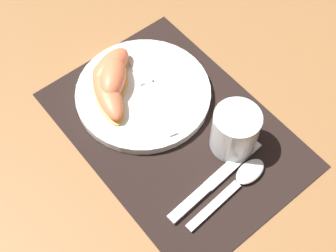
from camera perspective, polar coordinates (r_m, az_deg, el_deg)
ground_plane at (r=0.83m, az=0.82°, el=-0.40°), size 3.00×3.00×0.00m
placemat at (r=0.82m, az=0.82°, el=-0.33°), size 0.45×0.31×0.00m
plate at (r=0.86m, az=-3.04°, el=4.01°), size 0.25×0.25×0.02m
juice_glass at (r=0.78m, az=8.12°, el=-0.77°), size 0.08×0.08×0.08m
knife at (r=0.77m, az=5.59°, el=-6.75°), size 0.03×0.21×0.01m
spoon at (r=0.78m, az=8.83°, el=-6.57°), size 0.04×0.17×0.01m
fork at (r=0.85m, az=-2.41°, el=4.87°), size 0.19×0.07×0.00m
citrus_wedge_0 at (r=0.86m, az=-6.98°, el=7.08°), size 0.08×0.11×0.04m
citrus_wedge_1 at (r=0.84m, az=-6.72°, el=5.69°), size 0.10×0.10×0.05m
citrus_wedge_2 at (r=0.83m, az=-7.39°, el=4.08°), size 0.14×0.09×0.03m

